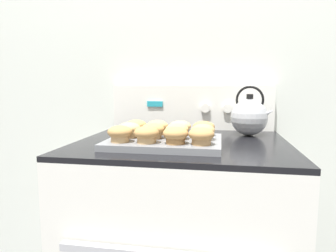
{
  "coord_description": "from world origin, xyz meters",
  "views": [
    {
      "loc": [
        0.14,
        -0.76,
        1.12
      ],
      "look_at": [
        -0.04,
        0.25,
        0.98
      ],
      "focal_mm": 32.0,
      "sensor_mm": 36.0,
      "label": 1
    }
  ],
  "objects_px": {
    "muffin_r2_c1": "(157,127)",
    "muffin_r1_c0": "(129,130)",
    "muffin_r0_c1": "(146,134)",
    "muffin_r2_c2": "(180,128)",
    "stove_range": "(182,251)",
    "tea_kettle": "(249,117)",
    "muffin_r0_c2": "(174,135)",
    "muffin_r0_c3": "(201,136)",
    "muffin_r2_c3": "(204,128)",
    "muffin_r0_c0": "(120,133)",
    "muffin_r2_c0": "(136,127)",
    "muffin_r1_c3": "(203,132)",
    "muffin_r1_c2": "(177,131)",
    "muffin_r1_c1": "(153,130)",
    "muffin_pan": "(165,142)"
  },
  "relations": [
    {
      "from": "muffin_r2_c1",
      "to": "muffin_r1_c0",
      "type": "bearing_deg",
      "value": -134.62
    },
    {
      "from": "muffin_pan",
      "to": "muffin_r1_c2",
      "type": "xyz_separation_m",
      "value": [
        0.04,
        0.0,
        0.04
      ]
    },
    {
      "from": "muffin_r0_c1",
      "to": "muffin_r1_c3",
      "type": "bearing_deg",
      "value": 27.08
    },
    {
      "from": "muffin_r0_c3",
      "to": "muffin_r2_c3",
      "type": "relative_size",
      "value": 1.0
    },
    {
      "from": "muffin_r0_c3",
      "to": "muffin_r1_c3",
      "type": "distance_m",
      "value": 0.09
    },
    {
      "from": "muffin_r1_c1",
      "to": "muffin_r2_c3",
      "type": "distance_m",
      "value": 0.2
    },
    {
      "from": "muffin_r2_c1",
      "to": "muffin_r2_c3",
      "type": "xyz_separation_m",
      "value": [
        0.18,
        0.0,
        0.0
      ]
    },
    {
      "from": "muffin_r1_c3",
      "to": "muffin_r2_c1",
      "type": "xyz_separation_m",
      "value": [
        -0.18,
        0.09,
        0.0
      ]
    },
    {
      "from": "stove_range",
      "to": "muffin_r1_c2",
      "type": "distance_m",
      "value": 0.52
    },
    {
      "from": "muffin_r0_c0",
      "to": "muffin_r1_c1",
      "type": "relative_size",
      "value": 1.0
    },
    {
      "from": "muffin_r2_c2",
      "to": "muffin_r1_c3",
      "type": "bearing_deg",
      "value": -43.77
    },
    {
      "from": "stove_range",
      "to": "muffin_r1_c2",
      "type": "relative_size",
      "value": 11.13
    },
    {
      "from": "muffin_r1_c1",
      "to": "muffin_r2_c1",
      "type": "xyz_separation_m",
      "value": [
        -0.0,
        0.09,
        0.0
      ]
    },
    {
      "from": "stove_range",
      "to": "muffin_r2_c0",
      "type": "relative_size",
      "value": 11.13
    },
    {
      "from": "muffin_r0_c0",
      "to": "muffin_r2_c3",
      "type": "bearing_deg",
      "value": 33.36
    },
    {
      "from": "muffin_r0_c2",
      "to": "muffin_r2_c2",
      "type": "height_order",
      "value": "same"
    },
    {
      "from": "muffin_r2_c2",
      "to": "muffin_r0_c1",
      "type": "bearing_deg",
      "value": -115.69
    },
    {
      "from": "muffin_r0_c3",
      "to": "muffin_r2_c2",
      "type": "xyz_separation_m",
      "value": [
        -0.09,
        0.18,
        0.0
      ]
    },
    {
      "from": "muffin_r1_c1",
      "to": "muffin_r1_c3",
      "type": "distance_m",
      "value": 0.18
    },
    {
      "from": "muffin_r2_c1",
      "to": "tea_kettle",
      "type": "distance_m",
      "value": 0.4
    },
    {
      "from": "muffin_r1_c2",
      "to": "muffin_r2_c0",
      "type": "xyz_separation_m",
      "value": [
        -0.17,
        0.09,
        0.0
      ]
    },
    {
      "from": "muffin_pan",
      "to": "muffin_r2_c0",
      "type": "relative_size",
      "value": 4.79
    },
    {
      "from": "muffin_r0_c2",
      "to": "tea_kettle",
      "type": "relative_size",
      "value": 0.39
    },
    {
      "from": "muffin_r2_c2",
      "to": "muffin_r2_c1",
      "type": "bearing_deg",
      "value": -179.14
    },
    {
      "from": "muffin_r1_c1",
      "to": "tea_kettle",
      "type": "distance_m",
      "value": 0.44
    },
    {
      "from": "muffin_r0_c1",
      "to": "muffin_r2_c3",
      "type": "relative_size",
      "value": 1.0
    },
    {
      "from": "muffin_r0_c0",
      "to": "muffin_r2_c2",
      "type": "relative_size",
      "value": 1.0
    },
    {
      "from": "stove_range",
      "to": "tea_kettle",
      "type": "height_order",
      "value": "tea_kettle"
    },
    {
      "from": "stove_range",
      "to": "muffin_pan",
      "type": "relative_size",
      "value": 2.32
    },
    {
      "from": "muffin_r0_c1",
      "to": "muffin_r0_c2",
      "type": "bearing_deg",
      "value": 1.6
    },
    {
      "from": "muffin_r0_c1",
      "to": "muffin_r2_c2",
      "type": "height_order",
      "value": "same"
    },
    {
      "from": "muffin_r0_c1",
      "to": "muffin_r1_c3",
      "type": "distance_m",
      "value": 0.2
    },
    {
      "from": "muffin_r1_c0",
      "to": "muffin_r1_c2",
      "type": "xyz_separation_m",
      "value": [
        0.17,
        -0.0,
        0.0
      ]
    },
    {
      "from": "stove_range",
      "to": "muffin_r1_c0",
      "type": "distance_m",
      "value": 0.55
    },
    {
      "from": "muffin_r1_c3",
      "to": "stove_range",
      "type": "bearing_deg",
      "value": 129.27
    },
    {
      "from": "muffin_r0_c0",
      "to": "muffin_r0_c3",
      "type": "bearing_deg",
      "value": -0.01
    },
    {
      "from": "muffin_r1_c1",
      "to": "muffin_r0_c2",
      "type": "bearing_deg",
      "value": -43.37
    },
    {
      "from": "muffin_r2_c0",
      "to": "muffin_r2_c3",
      "type": "distance_m",
      "value": 0.26
    },
    {
      "from": "muffin_pan",
      "to": "muffin_r2_c2",
      "type": "height_order",
      "value": "muffin_r2_c2"
    },
    {
      "from": "muffin_r0_c3",
      "to": "muffin_r0_c2",
      "type": "bearing_deg",
      "value": -179.96
    },
    {
      "from": "muffin_r2_c2",
      "to": "muffin_r2_c3",
      "type": "xyz_separation_m",
      "value": [
        0.09,
        -0.0,
        0.0
      ]
    },
    {
      "from": "muffin_r0_c1",
      "to": "muffin_r1_c2",
      "type": "height_order",
      "value": "same"
    },
    {
      "from": "muffin_r0_c0",
      "to": "muffin_r2_c0",
      "type": "distance_m",
      "value": 0.17
    },
    {
      "from": "muffin_r1_c0",
      "to": "tea_kettle",
      "type": "height_order",
      "value": "tea_kettle"
    },
    {
      "from": "muffin_r0_c2",
      "to": "muffin_r2_c2",
      "type": "relative_size",
      "value": 1.0
    },
    {
      "from": "muffin_r1_c3",
      "to": "muffin_r2_c3",
      "type": "xyz_separation_m",
      "value": [
        -0.0,
        0.09,
        0.0
      ]
    },
    {
      "from": "muffin_r0_c1",
      "to": "muffin_r0_c3",
      "type": "relative_size",
      "value": 1.0
    },
    {
      "from": "muffin_r1_c1",
      "to": "muffin_r2_c3",
      "type": "height_order",
      "value": "same"
    },
    {
      "from": "muffin_r1_c0",
      "to": "muffin_r1_c1",
      "type": "distance_m",
      "value": 0.09
    },
    {
      "from": "muffin_r0_c3",
      "to": "muffin_r1_c0",
      "type": "bearing_deg",
      "value": 161.48
    }
  ]
}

